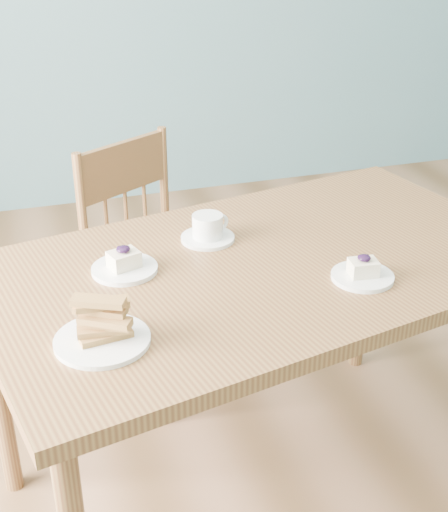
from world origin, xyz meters
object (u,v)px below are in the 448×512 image
Objects in this scene: dining_chair at (154,268)px; cheesecake_plate_near at (363,273)px; dining_table at (263,286)px; cheesecake_plate_far at (124,265)px; biscotti_plate at (101,328)px; coffee_cup at (208,229)px.

dining_chair is 5.75× the size of cheesecake_plate_near.
cheesecake_plate_far is (-0.36, 0.05, 0.10)m from dining_table.
dining_chair is 4.34× the size of biscotti_plate.
coffee_cup is (-0.10, 0.17, 0.11)m from dining_table.
dining_table is at bearing -8.39° from cheesecake_plate_far.
biscotti_plate is at bearing -145.12° from coffee_cup.
cheesecake_plate_near is 0.61m from cheesecake_plate_far.
dining_table is 1.77× the size of dining_chair.
cheesecake_plate_near is 0.68m from biscotti_plate.
dining_table is 10.15× the size of cheesecake_plate_near.
biscotti_plate is (-0.36, -0.42, 0.01)m from coffee_cup.
dining_chair is at bearing 93.28° from dining_table.
cheesecake_plate_far is at bearing 160.03° from dining_table.
dining_table is 0.54m from biscotti_plate.
cheesecake_plate_near is 0.75× the size of biscotti_plate.
dining_table is at bearing -72.04° from coffee_cup.
cheesecake_plate_near is (0.20, -0.17, 0.10)m from dining_table.
cheesecake_plate_far is at bearing 158.66° from cheesecake_plate_near.
dining_chair is 0.70m from cheesecake_plate_far.
biscotti_plate is at bearing -163.14° from dining_table.
dining_table is at bearing 140.48° from cheesecake_plate_near.
coffee_cup is 0.56m from biscotti_plate.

